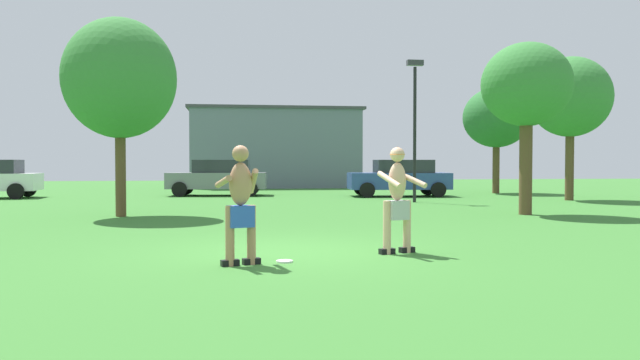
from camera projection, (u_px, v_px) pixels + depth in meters
ground_plane at (281, 252)px, 10.31m from camera, size 80.00×80.00×0.00m
player_with_cap at (397, 195)px, 10.13m from camera, size 0.76×0.69×1.75m
player_in_blue at (240, 202)px, 8.98m from camera, size 0.67×0.72×1.74m
frisbee at (285, 261)px, 9.28m from camera, size 0.25×0.25×0.03m
car_gray_mid_lot at (218, 177)px, 27.44m from camera, size 4.44×2.32×1.58m
car_blue_far_end at (400, 177)px, 26.82m from camera, size 4.41×2.26×1.58m
lamp_post at (415, 114)px, 22.82m from camera, size 0.60×0.24×5.23m
outbuilding_behind_lot at (275, 148)px, 36.76m from camera, size 9.99×5.09×4.62m
tree_left_field at (496, 118)px, 29.39m from camera, size 3.14×3.14×5.02m
tree_right_field at (120, 79)px, 16.88m from camera, size 3.05×3.05×5.41m
tree_behind_players at (570, 98)px, 24.02m from camera, size 3.11×3.11×5.56m
tree_near_building at (526, 86)px, 17.51m from camera, size 2.52×2.52×4.86m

